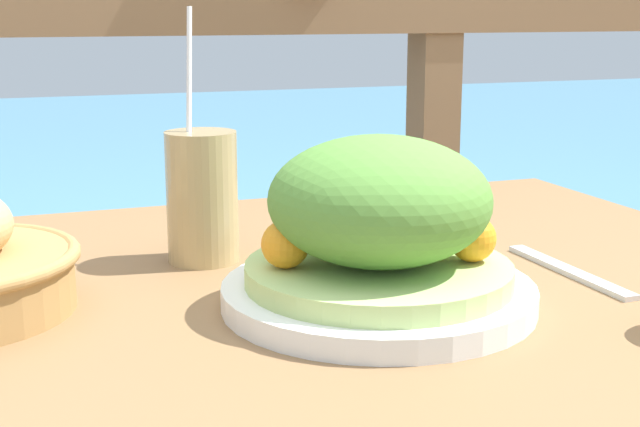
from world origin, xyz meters
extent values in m
cube|color=olive|center=(0.00, 0.00, 0.69)|extent=(0.99, 0.81, 0.04)
cube|color=brown|center=(0.00, 0.67, 0.96)|extent=(2.80, 0.08, 0.09)
cube|color=brown|center=(0.46, 0.67, 0.46)|extent=(0.07, 0.07, 0.91)
cube|color=teal|center=(0.00, 3.17, 0.21)|extent=(12.00, 4.00, 0.41)
cylinder|color=white|center=(0.04, -0.05, 0.72)|extent=(0.26, 0.26, 0.02)
cylinder|color=#B7D17A|center=(0.04, -0.05, 0.73)|extent=(0.23, 0.23, 0.02)
ellipsoid|color=#568E38|center=(0.04, -0.05, 0.80)|extent=(0.19, 0.19, 0.11)
sphere|color=orange|center=(0.12, -0.07, 0.76)|extent=(0.04, 0.04, 0.04)
sphere|color=orange|center=(-0.04, -0.04, 0.76)|extent=(0.04, 0.04, 0.04)
cylinder|color=tan|center=(-0.07, 0.14, 0.77)|extent=(0.07, 0.07, 0.13)
cylinder|color=white|center=(-0.08, 0.14, 0.85)|extent=(0.02, 0.05, 0.22)
cube|color=silver|center=(0.25, -0.03, 0.71)|extent=(0.02, 0.18, 0.00)
camera|label=1|loc=(-0.25, -0.71, 0.95)|focal=50.00mm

